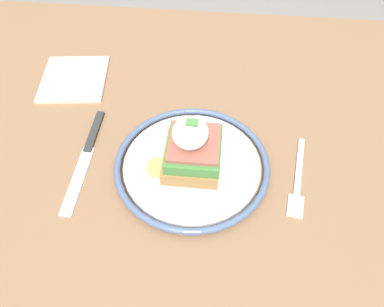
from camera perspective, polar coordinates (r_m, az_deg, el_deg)
ground_plane at (r=1.24m, az=-1.44°, el=-20.96°), size 6.00×6.00×0.00m
dining_table at (r=0.68m, az=-2.45°, el=-4.92°), size 0.99×0.81×0.72m
plate at (r=0.56m, az=0.00°, el=-1.75°), size 0.23×0.23×0.02m
sandwich at (r=0.53m, az=0.01°, el=0.83°), size 0.11×0.09×0.09m
fork at (r=0.57m, az=15.82°, el=-3.92°), size 0.04×0.15×0.00m
knife at (r=0.61m, az=-15.60°, el=0.40°), size 0.02×0.20×0.01m
napkin at (r=0.74m, az=-17.52°, el=10.81°), size 0.13×0.14×0.01m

